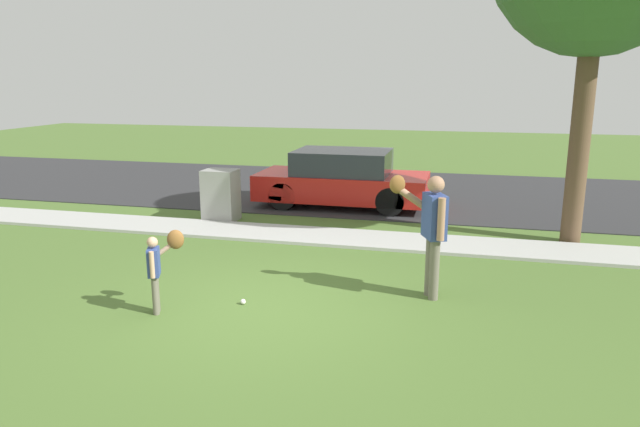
{
  "coord_description": "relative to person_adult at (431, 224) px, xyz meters",
  "views": [
    {
      "loc": [
        2.47,
        -6.88,
        3.01
      ],
      "look_at": [
        0.4,
        1.44,
        1.0
      ],
      "focal_mm": 32.69,
      "sensor_mm": 36.0,
      "label": 1
    }
  ],
  "objects": [
    {
      "name": "ground_plane",
      "position": [
        -2.08,
        2.53,
        -1.06
      ],
      "size": [
        48.0,
        48.0,
        0.0
      ],
      "primitive_type": "plane",
      "color": "#4C6B2D"
    },
    {
      "name": "sidewalk_strip",
      "position": [
        -2.08,
        2.63,
        -1.03
      ],
      "size": [
        36.0,
        1.2,
        0.06
      ],
      "primitive_type": "cube",
      "color": "#B2B2AD",
      "rests_on": "ground"
    },
    {
      "name": "road_surface",
      "position": [
        -2.08,
        7.63,
        -1.05
      ],
      "size": [
        36.0,
        6.8,
        0.02
      ],
      "primitive_type": "cube",
      "color": "#2D2D30",
      "rests_on": "ground"
    },
    {
      "name": "person_adult",
      "position": [
        0.0,
        0.0,
        0.0
      ],
      "size": [
        0.84,
        0.57,
        1.72
      ],
      "rotation": [
        0.0,
        0.0,
        -2.75
      ],
      "color": "#6B6656",
      "rests_on": "ground"
    },
    {
      "name": "person_child",
      "position": [
        -3.35,
        -1.38,
        -0.36
      ],
      "size": [
        0.44,
        0.53,
        1.07
      ],
      "rotation": [
        0.0,
        0.0,
        0.4
      ],
      "color": "#6B6656",
      "rests_on": "ground"
    },
    {
      "name": "baseball",
      "position": [
        -2.42,
        -0.89,
        -1.02
      ],
      "size": [
        0.07,
        0.07,
        0.07
      ],
      "primitive_type": "sphere",
      "color": "white",
      "rests_on": "ground"
    },
    {
      "name": "utility_cabinet",
      "position": [
        -4.62,
        3.5,
        -0.51
      ],
      "size": [
        0.69,
        0.58,
        1.1
      ],
      "primitive_type": "cube",
      "color": "gray",
      "rests_on": "ground"
    },
    {
      "name": "parked_hatchback_red",
      "position": [
        -2.38,
        5.49,
        -0.4
      ],
      "size": [
        4.0,
        1.75,
        1.33
      ],
      "rotation": [
        0.0,
        0.0,
        3.14
      ],
      "color": "red",
      "rests_on": "road_surface"
    }
  ]
}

